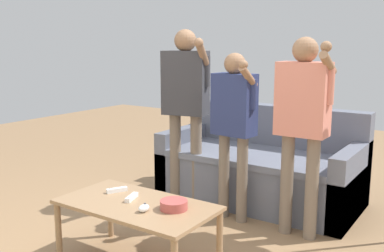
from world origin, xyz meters
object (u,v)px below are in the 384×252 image
(game_remote_wand_far, at_px, (132,197))
(player_right, at_px, (302,114))
(player_left, at_px, (185,96))
(game_remote_wand_near, at_px, (117,190))
(player_center, at_px, (234,117))
(snack_bowl, at_px, (174,205))
(coffee_table, at_px, (137,211))
(game_remote_nunchuk, at_px, (144,208))
(couch, at_px, (261,169))

(game_remote_wand_far, bearing_deg, player_right, 53.06)
(player_right, bearing_deg, game_remote_wand_far, -126.94)
(player_left, distance_m, game_remote_wand_near, 1.29)
(player_center, bearing_deg, snack_bowl, -82.18)
(game_remote_wand_near, bearing_deg, coffee_table, -19.38)
(coffee_table, relative_size, player_right, 0.68)
(game_remote_nunchuk, height_order, player_left, player_left)
(game_remote_nunchuk, bearing_deg, player_center, 90.56)
(game_remote_wand_near, bearing_deg, couch, 76.78)
(player_center, bearing_deg, player_left, 167.53)
(game_remote_nunchuk, bearing_deg, coffee_table, 147.71)
(snack_bowl, relative_size, player_left, 0.11)
(couch, relative_size, player_left, 1.14)
(couch, height_order, game_remote_nunchuk, couch)
(player_right, xyz_separation_m, game_remote_wand_near, (-1.00, -1.01, -0.51))
(player_center, bearing_deg, game_remote_wand_far, -100.79)
(snack_bowl, distance_m, game_remote_nunchuk, 0.19)
(snack_bowl, distance_m, game_remote_wand_far, 0.35)
(snack_bowl, bearing_deg, game_remote_wand_far, -177.35)
(game_remote_wand_far, bearing_deg, player_left, 107.72)
(player_right, relative_size, game_remote_wand_near, 10.40)
(snack_bowl, bearing_deg, couch, 95.54)
(couch, xyz_separation_m, player_right, (0.61, -0.62, 0.68))
(coffee_table, relative_size, player_center, 0.74)
(coffee_table, distance_m, snack_bowl, 0.29)
(game_remote_nunchuk, relative_size, player_right, 0.06)
(player_center, bearing_deg, game_remote_wand_near, -111.45)
(game_remote_nunchuk, distance_m, game_remote_wand_far, 0.25)
(snack_bowl, distance_m, player_center, 1.15)
(coffee_table, xyz_separation_m, game_remote_wand_near, (-0.27, 0.09, 0.07))
(couch, bearing_deg, snack_bowl, -84.46)
(game_remote_wand_far, bearing_deg, game_remote_nunchuk, -30.13)
(game_remote_nunchuk, bearing_deg, snack_bowl, 46.76)
(game_remote_nunchuk, xyz_separation_m, player_right, (0.59, 1.19, 0.50))
(coffee_table, height_order, snack_bowl, snack_bowl)
(game_remote_wand_near, bearing_deg, player_center, 68.55)
(coffee_table, xyz_separation_m, game_remote_nunchuk, (0.14, -0.09, 0.08))
(player_right, bearing_deg, game_remote_nunchuk, -116.16)
(couch, distance_m, player_left, 1.04)
(game_remote_wand_far, bearing_deg, player_center, 79.21)
(couch, distance_m, coffee_table, 1.73)
(player_right, distance_m, game_remote_wand_near, 1.51)
(snack_bowl, distance_m, player_left, 1.50)
(couch, relative_size, game_remote_nunchuk, 21.32)
(couch, distance_m, snack_bowl, 1.69)
(player_left, bearing_deg, snack_bowl, -58.27)
(couch, height_order, game_remote_wand_far, couch)
(couch, xyz_separation_m, game_remote_nunchuk, (0.03, -1.81, 0.17))
(snack_bowl, height_order, game_remote_wand_far, snack_bowl)
(player_left, xyz_separation_m, player_right, (1.19, -0.14, -0.05))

